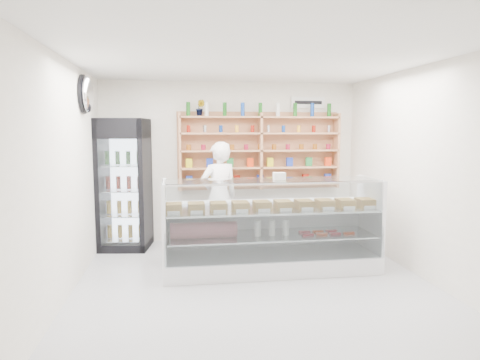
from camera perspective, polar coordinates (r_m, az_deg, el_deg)
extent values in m
plane|color=#A9A9AE|center=(5.51, 2.21, -14.15)|extent=(5.00, 5.00, 0.00)
plane|color=white|center=(5.22, 2.36, 15.96)|extent=(5.00, 5.00, 0.00)
plane|color=white|center=(7.64, -1.22, 2.48)|extent=(4.50, 0.00, 4.50)
plane|color=white|center=(2.79, 11.95, -5.01)|extent=(4.50, 0.00, 4.50)
plane|color=white|center=(5.25, -22.63, 0.06)|extent=(0.00, 5.00, 5.00)
plane|color=white|center=(6.02, 23.84, 0.78)|extent=(0.00, 5.00, 5.00)
cube|color=white|center=(6.11, 4.12, -10.82)|extent=(2.96, 0.84, 0.25)
cube|color=white|center=(6.36, 3.38, -6.05)|extent=(2.96, 0.05, 0.62)
cube|color=silver|center=(6.01, 4.15, -7.36)|extent=(2.84, 0.74, 0.02)
cube|color=silver|center=(5.93, 4.18, -3.93)|extent=(2.90, 0.77, 0.02)
cube|color=silver|center=(5.56, 5.08, -5.74)|extent=(2.90, 0.12, 1.03)
cube|color=silver|center=(5.82, 4.32, -0.01)|extent=(2.90, 0.59, 0.01)
imported|color=white|center=(6.94, -2.82, -2.21)|extent=(0.75, 0.62, 1.77)
cube|color=black|center=(7.30, -15.13, -0.53)|extent=(0.87, 0.85, 2.14)
cube|color=#250431|center=(6.89, -15.29, 6.65)|extent=(0.75, 0.13, 0.30)
cube|color=silver|center=(6.95, -15.03, -1.69)|extent=(0.64, 0.10, 1.69)
cube|color=tan|center=(7.41, -8.01, 3.76)|extent=(0.04, 0.28, 1.33)
cube|color=tan|center=(7.55, 2.70, 3.87)|extent=(0.04, 0.28, 1.33)
cube|color=tan|center=(7.94, 12.69, 3.86)|extent=(0.04, 0.28, 1.33)
cube|color=tan|center=(7.60, 2.68, -0.57)|extent=(2.80, 0.28, 0.03)
cube|color=tan|center=(7.57, 2.69, 1.68)|extent=(2.80, 0.28, 0.03)
cube|color=tan|center=(7.55, 2.71, 3.95)|extent=(2.80, 0.28, 0.03)
cube|color=tan|center=(7.54, 2.72, 6.23)|extent=(2.80, 0.28, 0.03)
cube|color=tan|center=(7.54, 2.73, 8.35)|extent=(2.80, 0.28, 0.03)
imported|color=#1E6626|center=(7.42, -5.32, 9.55)|extent=(0.18, 0.16, 0.28)
ellipsoid|color=silver|center=(6.39, -19.70, 10.71)|extent=(0.15, 0.50, 0.50)
cube|color=white|center=(7.90, 9.07, 10.16)|extent=(0.62, 0.03, 0.20)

